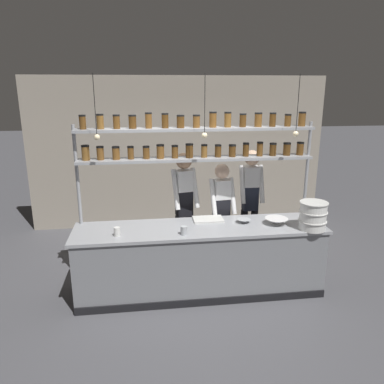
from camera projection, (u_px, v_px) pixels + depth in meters
ground_plane at (200, 290)px, 5.05m from camera, size 40.00×40.00×0.00m
back_wall at (179, 153)px, 7.19m from camera, size 5.63×0.12×2.85m
prep_counter at (200, 260)px, 4.93m from camera, size 3.23×0.76×0.92m
spice_shelf_unit at (197, 146)px, 4.84m from camera, size 3.11×0.28×2.35m
chef_left at (184, 204)px, 5.38m from camera, size 0.41×0.34×1.77m
chef_center at (221, 211)px, 5.38m from camera, size 0.39×0.31×1.62m
chef_right at (250, 198)px, 5.64m from camera, size 0.36×0.30×1.76m
container_stack at (313, 216)px, 4.68m from camera, size 0.35×0.35×0.36m
cutting_board at (208, 219)px, 5.04m from camera, size 0.40×0.26×0.02m
prep_bowl_near_left at (244, 221)px, 4.94m from camera, size 0.18×0.18×0.05m
prep_bowl_center_front at (276, 221)px, 4.89m from camera, size 0.30×0.30×0.08m
serving_cup_front at (117, 232)px, 4.50m from camera, size 0.08×0.08×0.11m
serving_cup_by_board at (184, 230)px, 4.53m from camera, size 0.08×0.08×0.11m
pendant_light_row at (201, 132)px, 4.47m from camera, size 2.48×0.07×0.75m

